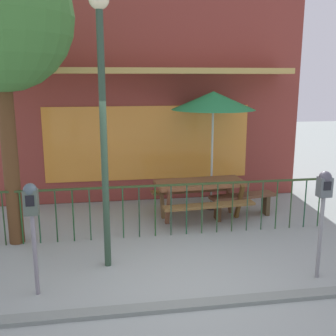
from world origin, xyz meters
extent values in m
plane|color=gray|center=(0.00, 0.00, 0.00)|extent=(40.00, 40.00, 0.00)
cube|color=#452A22|center=(0.00, 4.52, 0.00)|extent=(7.22, 0.54, 0.01)
cube|color=brown|center=(0.00, 4.52, 2.45)|extent=(7.22, 0.50, 4.90)
cube|color=orange|center=(0.00, 4.26, 1.35)|extent=(4.69, 0.02, 1.70)
cube|color=tan|center=(0.00, 3.85, 2.96)|extent=(6.13, 0.84, 0.12)
cube|color=#2D421F|center=(0.00, 1.99, 0.95)|extent=(6.06, 0.04, 0.04)
cylinder|color=#234120|center=(-2.74, 1.99, 0.47)|extent=(0.02, 0.02, 0.95)
cylinder|color=#1C5022|center=(-2.45, 1.99, 0.47)|extent=(0.02, 0.02, 0.95)
cylinder|color=#214D30|center=(-2.16, 1.99, 0.47)|extent=(0.02, 0.02, 0.95)
cylinder|color=#1D4323|center=(-1.88, 1.99, 0.47)|extent=(0.02, 0.02, 0.95)
cylinder|color=#1B4922|center=(-1.59, 1.99, 0.47)|extent=(0.02, 0.02, 0.95)
cylinder|color=#254A2D|center=(-1.30, 1.99, 0.47)|extent=(0.02, 0.02, 0.95)
cylinder|color=#21431E|center=(-1.01, 1.99, 0.47)|extent=(0.02, 0.02, 0.95)
cylinder|color=#20502A|center=(-0.72, 1.99, 0.47)|extent=(0.02, 0.02, 0.95)
cylinder|color=#203E28|center=(-0.43, 1.99, 0.47)|extent=(0.02, 0.02, 0.95)
cylinder|color=#1F4C1E|center=(-0.14, 1.99, 0.47)|extent=(0.02, 0.02, 0.95)
cylinder|color=#25452F|center=(0.14, 1.99, 0.47)|extent=(0.02, 0.02, 0.95)
cylinder|color=#1B4C2F|center=(0.43, 1.99, 0.47)|extent=(0.02, 0.02, 0.95)
cylinder|color=#254E28|center=(0.72, 1.99, 0.47)|extent=(0.02, 0.02, 0.95)
cylinder|color=#254B2A|center=(1.01, 1.99, 0.47)|extent=(0.02, 0.02, 0.95)
cylinder|color=#264521|center=(1.30, 1.99, 0.47)|extent=(0.02, 0.02, 0.95)
cylinder|color=#2A4930|center=(1.59, 1.99, 0.47)|extent=(0.02, 0.02, 0.95)
cylinder|color=#24462B|center=(1.88, 1.99, 0.47)|extent=(0.02, 0.02, 0.95)
cylinder|color=#224C23|center=(2.16, 1.99, 0.47)|extent=(0.02, 0.02, 0.95)
cylinder|color=#294623|center=(2.45, 1.99, 0.47)|extent=(0.02, 0.02, 0.95)
cylinder|color=#19462C|center=(2.74, 1.99, 0.47)|extent=(0.02, 0.02, 0.95)
cylinder|color=#234F28|center=(3.03, 1.99, 0.47)|extent=(0.02, 0.02, 0.95)
cube|color=brown|center=(0.89, 2.81, 0.74)|extent=(1.86, 0.90, 0.07)
cube|color=brown|center=(0.93, 2.27, 0.44)|extent=(1.82, 0.40, 0.05)
cube|color=brown|center=(0.84, 3.36, 0.44)|extent=(1.82, 0.40, 0.05)
cube|color=brown|center=(0.17, 2.48, 0.37)|extent=(0.10, 0.35, 0.78)
cube|color=brown|center=(0.13, 3.03, 0.37)|extent=(0.10, 0.35, 0.78)
cube|color=brown|center=(1.65, 2.59, 0.37)|extent=(0.10, 0.35, 0.78)
cube|color=brown|center=(1.60, 3.15, 0.37)|extent=(0.10, 0.35, 0.78)
cylinder|color=black|center=(1.28, 3.42, 0.03)|extent=(0.36, 0.36, 0.05)
cylinder|color=#B1C0B8|center=(1.28, 3.42, 1.25)|extent=(0.04, 0.04, 2.50)
cone|color=#237F44|center=(1.28, 3.42, 2.36)|extent=(1.77, 1.77, 0.38)
cube|color=brown|center=(1.76, 2.75, 0.45)|extent=(1.43, 0.56, 0.06)
cube|color=#50341F|center=(1.21, 2.65, 0.23)|extent=(0.08, 0.29, 0.45)
cube|color=#493B25|center=(2.31, 2.84, 0.23)|extent=(0.08, 0.29, 0.45)
cylinder|color=gray|center=(1.97, 0.08, 0.61)|extent=(0.06, 0.06, 1.21)
cube|color=#4C5356|center=(1.97, 0.08, 1.35)|extent=(0.18, 0.14, 0.28)
sphere|color=#46434F|center=(1.97, 0.08, 1.49)|extent=(0.17, 0.17, 0.17)
cube|color=black|center=(1.97, 0.01, 1.38)|extent=(0.11, 0.01, 0.12)
cylinder|color=slate|center=(-1.95, 0.24, 0.56)|extent=(0.06, 0.06, 1.12)
cube|color=#455247|center=(-1.95, 0.24, 1.28)|extent=(0.18, 0.14, 0.33)
sphere|color=#43525A|center=(-1.95, 0.24, 1.44)|extent=(0.17, 0.17, 0.17)
cube|color=black|center=(-1.95, 0.16, 1.32)|extent=(0.11, 0.01, 0.14)
cylinder|color=#56361C|center=(-2.57, 2.09, 1.56)|extent=(0.26, 0.26, 3.11)
cylinder|color=#2A4230|center=(-1.01, 0.94, 1.86)|extent=(0.10, 0.10, 3.73)
cube|color=gray|center=(0.00, -0.40, 0.00)|extent=(10.10, 0.20, 0.11)
camera|label=1|loc=(-1.01, -4.87, 2.82)|focal=43.14mm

